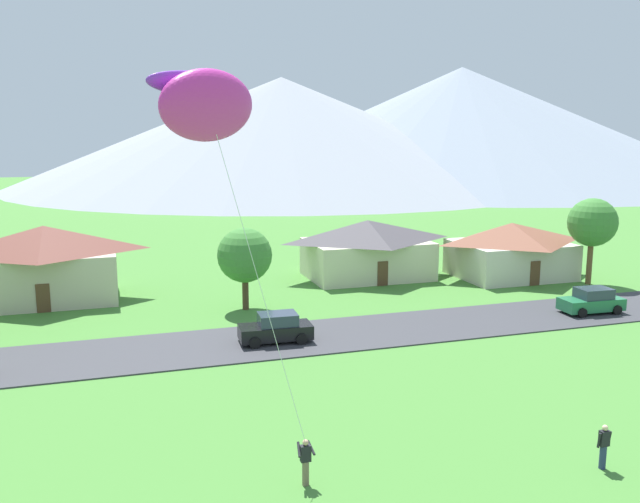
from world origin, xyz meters
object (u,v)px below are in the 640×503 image
object	(u,v)px
tree_left_of_center	(592,223)
kite_flyer_with_kite	(208,107)
parked_car_green_west_end	(592,301)
watcher_person	(604,446)
house_right_center	(367,248)
house_leftmost	(46,263)
parked_car_black_mid_west	(276,328)
tree_center	(245,255)
house_left_center	(511,249)

from	to	relation	value
tree_left_of_center	kite_flyer_with_kite	distance (m)	40.02
parked_car_green_west_end	watcher_person	xyz separation A→B (m)	(-14.02, -17.31, 0.01)
house_right_center	watcher_person	size ratio (longest dim) A/B	6.41
house_leftmost	tree_left_of_center	size ratio (longest dim) A/B	1.50
tree_left_of_center	parked_car_green_west_end	distance (m)	10.37
watcher_person	house_leftmost	bearing A→B (deg)	123.76
house_leftmost	house_right_center	xyz separation A→B (m)	(25.13, 0.64, -0.34)
parked_car_black_mid_west	parked_car_green_west_end	bearing A→B (deg)	-0.81
parked_car_green_west_end	watcher_person	distance (m)	22.27
house_right_center	kite_flyer_with_kite	size ratio (longest dim) A/B	0.76
tree_center	house_left_center	bearing A→B (deg)	8.82
parked_car_black_mid_west	watcher_person	world-z (taller)	parked_car_black_mid_west
parked_car_green_west_end	kite_flyer_with_kite	distance (m)	32.70
tree_center	parked_car_green_west_end	xyz separation A→B (m)	(22.10, -8.13, -2.93)
tree_center	kite_flyer_with_kite	bearing A→B (deg)	-103.57
house_leftmost	parked_car_green_west_end	xyz separation A→B (m)	(35.37, -14.64, -2.01)
tree_center	watcher_person	size ratio (longest dim) A/B	3.40
house_right_center	parked_car_black_mid_west	xyz separation A→B (m)	(-11.60, -14.97, -1.66)
watcher_person	tree_center	bearing A→B (deg)	107.63
house_left_center	watcher_person	size ratio (longest dim) A/B	5.81
house_right_center	parked_car_green_west_end	bearing A→B (deg)	-56.15
tree_left_of_center	tree_center	xyz separation A→B (m)	(-28.04, 0.70, -1.22)
parked_car_black_mid_west	watcher_person	distance (m)	19.27
house_leftmost	parked_car_black_mid_west	xyz separation A→B (m)	(13.53, -14.33, -2.01)
tree_center	house_leftmost	bearing A→B (deg)	153.87
house_leftmost	kite_flyer_with_kite	distance (m)	30.86
house_leftmost	tree_center	distance (m)	14.81
watcher_person	kite_flyer_with_kite	bearing A→B (deg)	163.84
house_left_center	parked_car_green_west_end	xyz separation A→B (m)	(-1.45, -11.78, -1.53)
house_leftmost	house_left_center	distance (m)	36.93
house_leftmost	kite_flyer_with_kite	size ratio (longest dim) A/B	0.74
house_left_center	house_right_center	bearing A→B (deg)	163.36
parked_car_black_mid_west	house_left_center	bearing A→B (deg)	26.23
house_right_center	parked_car_green_west_end	world-z (taller)	house_right_center
parked_car_green_west_end	parked_car_black_mid_west	world-z (taller)	same
house_right_center	watcher_person	bearing A→B (deg)	-96.60
house_left_center	tree_center	size ratio (longest dim) A/B	1.71
kite_flyer_with_kite	parked_car_green_west_end	bearing A→B (deg)	26.22
tree_left_of_center	watcher_person	bearing A→B (deg)	-128.90
house_leftmost	kite_flyer_with_kite	xyz separation A→B (m)	(8.06, -28.09, 9.91)
house_right_center	tree_left_of_center	xyz separation A→B (m)	(16.18, -7.85, 2.48)
house_right_center	house_left_center	bearing A→B (deg)	-16.64
tree_center	kite_flyer_with_kite	world-z (taller)	kite_flyer_with_kite
house_leftmost	tree_center	bearing A→B (deg)	-26.13
house_left_center	parked_car_black_mid_west	bearing A→B (deg)	-153.77
house_left_center	parked_car_green_west_end	world-z (taller)	house_left_center
house_left_center	parked_car_black_mid_west	xyz separation A→B (m)	(-23.29, -11.47, -1.53)
house_left_center	kite_flyer_with_kite	size ratio (longest dim) A/B	0.69
house_leftmost	house_left_center	bearing A→B (deg)	-4.44
kite_flyer_with_kite	tree_center	bearing A→B (deg)	76.43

